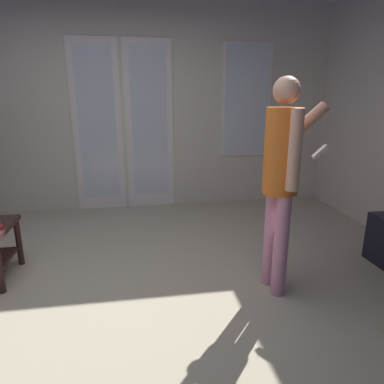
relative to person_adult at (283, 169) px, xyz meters
name	(u,v)px	position (x,y,z in m)	size (l,w,h in m)	color
ground_plane	(97,311)	(-1.36, -0.08, -0.97)	(5.97, 4.86, 0.02)	#B2A78C
wall_back_with_doors	(113,106)	(-1.30, 2.31, 0.38)	(5.97, 0.09, 2.73)	beige
person_adult	(283,169)	(0.00, 0.00, 0.00)	(0.60, 0.46, 1.59)	pink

